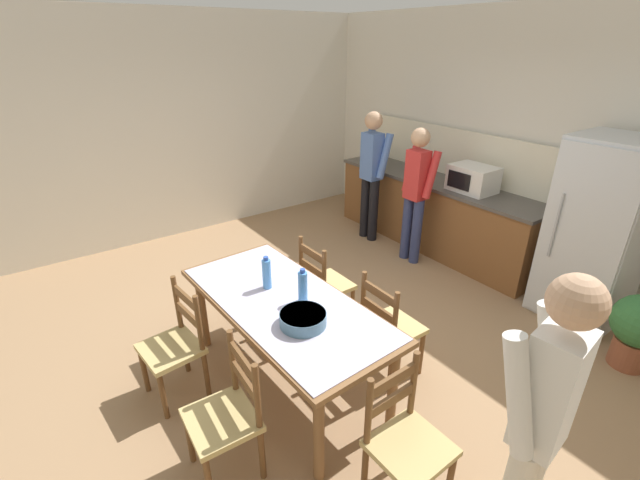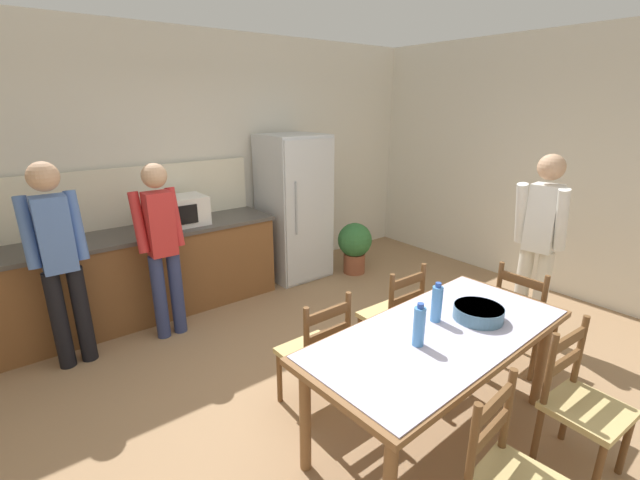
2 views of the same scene
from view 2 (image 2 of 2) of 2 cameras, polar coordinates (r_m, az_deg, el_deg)
name	(u,v)px [view 2 (image 2 of 2)]	position (r m, az deg, el deg)	size (l,w,h in m)	color
ground_plane	(341,392)	(3.52, 2.85, -19.59)	(8.32, 8.32, 0.00)	#9E7A56
wall_back	(191,166)	(5.15, -16.87, 9.45)	(6.52, 0.12, 2.90)	silver
wall_right	(564,167)	(5.56, 29.79, 8.45)	(0.12, 5.20, 2.90)	silver
kitchen_counter	(134,276)	(4.74, -23.51, -4.42)	(2.97, 0.66, 0.91)	brown
counter_splashback	(116,198)	(4.83, -25.57, 5.06)	(2.93, 0.03, 0.60)	#EFE8CB
refrigerator	(294,208)	(5.34, -3.47, 4.35)	(0.73, 0.73, 1.78)	silver
microwave	(181,211)	(4.69, -18.06, 3.71)	(0.50, 0.39, 0.30)	white
dining_table	(439,344)	(2.88, 15.63, -13.15)	(1.90, 0.93, 0.77)	brown
bottle_near_centre	(419,326)	(2.61, 13.07, -11.09)	(0.07, 0.07, 0.27)	#4C8ED6
bottle_off_centre	(437,303)	(2.90, 15.30, -8.15)	(0.07, 0.07, 0.27)	#4C8ED6
serving_bowl	(478,312)	(3.04, 20.37, -8.98)	(0.32, 0.32, 0.09)	slate
chair_side_far_left	(316,353)	(3.14, -0.55, -14.85)	(0.42, 0.40, 0.91)	brown
chair_head_end	(524,318)	(3.97, 25.51, -9.32)	(0.41, 0.43, 0.91)	brown
chair_side_near_right	(581,404)	(3.11, 31.47, -18.18)	(0.44, 0.42, 0.91)	brown
chair_side_far_right	(393,317)	(3.66, 9.72, -10.02)	(0.42, 0.40, 0.91)	brown
person_at_sink	(59,256)	(3.99, -31.48, -1.88)	(0.43, 0.30, 1.72)	black
person_at_counter	(162,243)	(4.13, -20.34, -0.35)	(0.41, 0.28, 1.64)	navy
person_by_table	(539,238)	(4.34, 27.21, 0.20)	(0.32, 0.46, 1.72)	silver
potted_plant	(355,244)	(5.55, 4.65, -0.59)	(0.44, 0.44, 0.67)	brown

